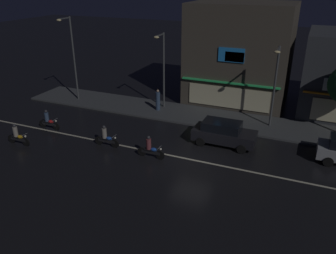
% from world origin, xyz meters
% --- Properties ---
extents(ground_plane, '(140.00, 140.00, 0.00)m').
position_xyz_m(ground_plane, '(0.00, 0.00, 0.00)').
color(ground_plane, black).
extents(lane_divider_stripe, '(34.32, 0.16, 0.01)m').
position_xyz_m(lane_divider_stripe, '(0.00, 0.00, 0.01)').
color(lane_divider_stripe, beige).
rests_on(lane_divider_stripe, ground).
extents(sidewalk_far, '(36.13, 4.15, 0.14)m').
position_xyz_m(sidewalk_far, '(0.00, 7.18, 0.07)').
color(sidewalk_far, '#424447').
rests_on(sidewalk_far, ground).
extents(storefront_left_block, '(8.75, 7.42, 8.78)m').
position_xyz_m(storefront_left_block, '(0.00, 12.88, 4.39)').
color(storefront_left_block, '#4C443A').
rests_on(storefront_left_block, ground).
extents(streetlamp_west, '(0.44, 1.64, 7.49)m').
position_xyz_m(streetlamp_west, '(-13.72, 6.48, 4.53)').
color(streetlamp_west, '#47494C').
rests_on(streetlamp_west, sidewalk_far).
extents(streetlamp_mid, '(0.44, 1.64, 6.44)m').
position_xyz_m(streetlamp_mid, '(-5.41, 7.67, 3.99)').
color(streetlamp_mid, '#47494C').
rests_on(streetlamp_mid, sidewalk_far).
extents(streetlamp_east, '(0.44, 1.64, 6.13)m').
position_xyz_m(streetlamp_east, '(3.84, 7.04, 3.82)').
color(streetlamp_east, '#47494C').
rests_on(streetlamp_east, sidewalk_far).
extents(pedestrian_on_sidewalk, '(0.38, 0.38, 1.82)m').
position_xyz_m(pedestrian_on_sidewalk, '(-5.57, 7.00, 0.98)').
color(pedestrian_on_sidewalk, '#334766').
rests_on(pedestrian_on_sidewalk, sidewalk_far).
extents(parked_car_trailing, '(4.30, 1.98, 1.67)m').
position_xyz_m(parked_car_trailing, '(1.26, 2.97, 0.87)').
color(parked_car_trailing, black).
rests_on(parked_car_trailing, ground).
extents(motorcycle_lead, '(1.90, 0.60, 1.52)m').
position_xyz_m(motorcycle_lead, '(-11.76, 0.35, 0.63)').
color(motorcycle_lead, black).
rests_on(motorcycle_lead, ground).
extents(motorcycle_following, '(1.90, 0.60, 1.52)m').
position_xyz_m(motorcycle_following, '(-6.09, -0.45, 0.63)').
color(motorcycle_following, black).
rests_on(motorcycle_following, ground).
extents(motorcycle_opposite_lane, '(1.90, 0.60, 1.52)m').
position_xyz_m(motorcycle_opposite_lane, '(-11.89, -2.64, 0.63)').
color(motorcycle_opposite_lane, black).
rests_on(motorcycle_opposite_lane, ground).
extents(motorcycle_trailing_far, '(1.90, 0.60, 1.52)m').
position_xyz_m(motorcycle_trailing_far, '(-2.58, -0.75, 0.63)').
color(motorcycle_trailing_far, black).
rests_on(motorcycle_trailing_far, ground).
extents(traffic_cone, '(0.36, 0.36, 0.55)m').
position_xyz_m(traffic_cone, '(7.66, 4.02, 0.28)').
color(traffic_cone, orange).
rests_on(traffic_cone, ground).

